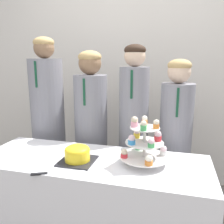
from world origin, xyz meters
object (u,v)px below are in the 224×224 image
at_px(cake_knife, 49,173).
at_px(student_0, 49,128).
at_px(cupcake_stand, 144,142).
at_px(round_cake, 77,154).
at_px(student_1, 91,137).
at_px(student_3, 175,148).
at_px(student_2, 133,137).

bearing_deg(cake_knife, student_0, 95.67).
bearing_deg(cupcake_stand, round_cake, -168.80).
height_order(cupcake_stand, student_0, student_0).
bearing_deg(student_1, student_3, -0.00).
xyz_separation_m(student_1, student_2, (0.38, -0.00, 0.03)).
xyz_separation_m(cake_knife, student_2, (0.36, 0.78, 0.00)).
xyz_separation_m(cupcake_stand, student_0, (-0.97, 0.50, -0.12)).
height_order(student_0, student_2, student_0).
relative_size(cake_knife, cupcake_stand, 0.95).
xyz_separation_m(round_cake, student_3, (0.62, 0.58, -0.11)).
height_order(round_cake, student_3, student_3).
height_order(cake_knife, student_2, student_2).
bearing_deg(student_1, student_2, -0.00).
distance_m(cake_knife, cupcake_stand, 0.61).
height_order(cupcake_stand, student_2, student_2).
xyz_separation_m(cupcake_stand, student_3, (0.19, 0.50, -0.20)).
bearing_deg(student_2, student_1, 180.00).
distance_m(student_1, student_3, 0.73).
bearing_deg(student_0, cake_knife, -60.17).
height_order(cake_knife, student_0, student_0).
distance_m(student_0, student_3, 1.16).
xyz_separation_m(cupcake_stand, student_1, (-0.54, 0.50, -0.17)).
height_order(round_cake, student_0, student_0).
bearing_deg(student_3, student_2, 180.00).
distance_m(student_1, student_2, 0.39).
relative_size(round_cake, student_1, 0.15).
distance_m(round_cake, cupcake_stand, 0.44).
height_order(cake_knife, student_3, student_3).
distance_m(cupcake_stand, student_1, 0.76).
distance_m(round_cake, cake_knife, 0.23).
height_order(round_cake, student_1, student_1).
distance_m(cake_knife, student_3, 1.06).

